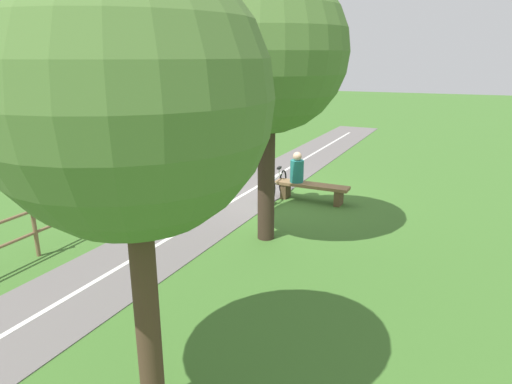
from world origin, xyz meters
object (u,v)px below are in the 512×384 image
at_px(tree_near_bench, 267,53).
at_px(tree_far_left, 130,100).
at_px(person_seated, 297,169).
at_px(bench, 312,189).
at_px(bicycle, 277,186).
at_px(backpack, 266,198).

bearing_deg(tree_near_bench, tree_far_left, 95.60).
bearing_deg(person_seated, tree_far_left, 99.46).
xyz_separation_m(bench, person_seated, (0.43, -0.04, 0.50)).
bearing_deg(tree_near_bench, person_seated, -87.20).
distance_m(person_seated, tree_near_bench, 4.12).
relative_size(bench, tree_near_bench, 0.37).
distance_m(bench, person_seated, 0.66).
bearing_deg(tree_far_left, person_seated, -85.41).
bearing_deg(bicycle, tree_near_bench, 12.14).
xyz_separation_m(backpack, tree_far_left, (-1.24, 7.15, 3.16)).
bearing_deg(tree_far_left, tree_near_bench, -84.40).
height_order(tree_near_bench, tree_far_left, tree_near_bench).
xyz_separation_m(bench, tree_near_bench, (0.29, 2.83, 3.45)).
height_order(bench, tree_near_bench, tree_near_bench).
distance_m(person_seated, tree_far_left, 8.33).
bearing_deg(bicycle, bench, 92.05).
relative_size(backpack, tree_far_left, 0.09).
distance_m(bicycle, backpack, 0.70).
xyz_separation_m(tree_near_bench, tree_far_left, (-0.49, 5.05, -0.43)).
xyz_separation_m(bench, tree_far_left, (-0.21, 7.88, 3.02)).
bearing_deg(backpack, bench, -144.90).
distance_m(tree_near_bench, tree_far_left, 5.09).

